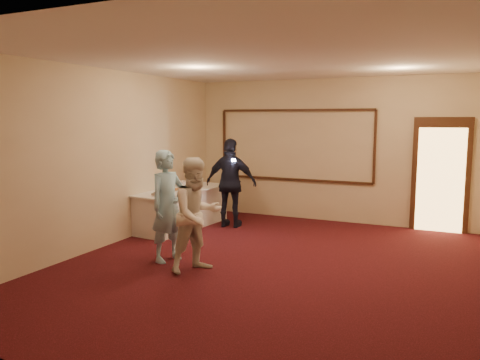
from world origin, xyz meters
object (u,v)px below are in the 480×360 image
plate_stack_b (199,184)px  man (168,206)px  guest (231,183)px  pavlova_tray (165,191)px  woman (197,215)px  buffet_table (181,208)px  cupcake_stand (191,176)px  tart (178,190)px  plate_stack_a (181,185)px

plate_stack_b → man: size_ratio=0.11×
plate_stack_b → guest: size_ratio=0.10×
pavlova_tray → plate_stack_b: bearing=88.0°
woman → guest: (-0.76, 2.68, 0.07)m
buffet_table → plate_stack_b: (0.17, 0.40, 0.46)m
pavlova_tray → woman: (1.52, -1.45, -0.03)m
woman → guest: guest is taller
buffet_table → cupcake_stand: bearing=107.1°
tart → man: size_ratio=0.17×
cupcake_stand → woman: size_ratio=0.27×
plate_stack_a → guest: bearing=24.0°
buffet_table → plate_stack_a: bearing=122.1°
buffet_table → woman: 2.81m
cupcake_stand → woman: (1.89, -3.03, -0.11)m
plate_stack_b → woman: 3.02m
plate_stack_b → woman: woman is taller
buffet_table → man: man is taller
guest → cupcake_stand: bearing=-23.6°
man → woman: man is taller
tart → woman: size_ratio=0.18×
plate_stack_a → woman: 2.83m
cupcake_stand → plate_stack_a: bearing=-73.8°
plate_stack_b → tart: size_ratio=0.62×
cupcake_stand → plate_stack_b: cupcake_stand is taller
buffet_table → plate_stack_a: plate_stack_a is taller
buffet_table → tart: tart is taller
buffet_table → man: bearing=-63.4°
tart → guest: bearing=44.3°
cupcake_stand → tart: (0.36, -1.11, -0.13)m
plate_stack_b → pavlova_tray: bearing=-92.0°
cupcake_stand → tart: cupcake_stand is taller
cupcake_stand → man: (1.24, -2.79, -0.08)m
pavlova_tray → guest: 1.44m
pavlova_tray → man: (0.87, -1.21, 0.00)m
cupcake_stand → guest: size_ratio=0.25×
tart → guest: (0.78, 0.76, 0.09)m
pavlova_tray → plate_stack_a: 0.84m
plate_stack_b → man: bearing=-71.0°
pavlova_tray → plate_stack_a: (-0.16, 0.82, 0.00)m
cupcake_stand → tart: bearing=-72.1°
woman → buffet_table: bearing=64.4°
man → plate_stack_a: bearing=42.2°
pavlova_tray → cupcake_stand: bearing=103.5°
cupcake_stand → buffet_table: bearing=-72.9°
cupcake_stand → pavlova_tray: bearing=-76.5°
tart → man: bearing=-62.2°
buffet_table → pavlova_tray: (0.13, -0.78, 0.46)m
buffet_table → guest: guest is taller
guest → plate_stack_a: bearing=17.2°
plate_stack_a → tart: bearing=-68.5°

